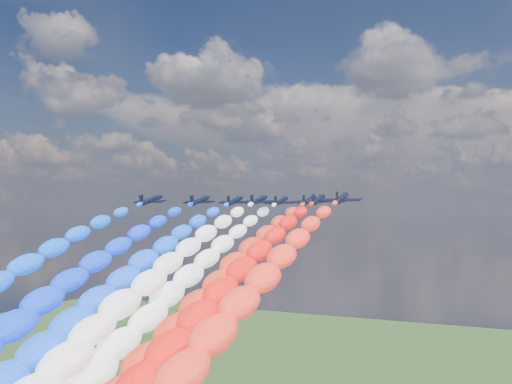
% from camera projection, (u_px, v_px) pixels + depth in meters
% --- Properties ---
extents(jet_0, '(8.62, 11.74, 4.92)m').
position_uv_depth(jet_0, '(151.00, 200.00, 150.80)').
color(jet_0, black).
extents(jet_1, '(8.70, 11.80, 4.92)m').
position_uv_depth(jet_1, '(200.00, 201.00, 156.57)').
color(jet_1, black).
extents(trail_1, '(6.89, 99.55, 45.65)m').
position_uv_depth(trail_1, '(56.00, 307.00, 109.94)').
color(trail_1, '#0B31DC').
extents(jet_2, '(9.13, 12.10, 4.92)m').
position_uv_depth(jet_2, '(235.00, 201.00, 160.48)').
color(jet_2, black).
extents(trail_2, '(6.89, 99.55, 45.65)m').
position_uv_depth(trail_2, '(110.00, 304.00, 113.85)').
color(trail_2, blue).
extents(jet_3, '(8.57, 11.71, 4.92)m').
position_uv_depth(jet_3, '(259.00, 200.00, 152.91)').
color(jet_3, black).
extents(trail_3, '(6.89, 99.55, 45.65)m').
position_uv_depth(trail_3, '(136.00, 310.00, 106.28)').
color(trail_3, white).
extents(jet_4, '(8.87, 11.92, 4.92)m').
position_uv_depth(jet_4, '(281.00, 201.00, 164.48)').
color(jet_4, black).
extents(trail_4, '(6.89, 99.55, 45.65)m').
position_uv_depth(trail_4, '(179.00, 301.00, 117.85)').
color(trail_4, white).
extents(jet_5, '(8.67, 11.78, 4.92)m').
position_uv_depth(jet_5, '(309.00, 200.00, 152.99)').
color(jet_5, black).
extents(trail_5, '(6.89, 99.55, 45.65)m').
position_uv_depth(trail_5, '(208.00, 310.00, 106.36)').
color(trail_5, red).
extents(jet_6, '(9.26, 12.19, 4.92)m').
position_uv_depth(jet_6, '(319.00, 199.00, 141.49)').
color(jet_6, black).
extents(trail_6, '(6.89, 99.55, 45.65)m').
position_uv_depth(trail_6, '(210.00, 322.00, 94.86)').
color(trail_6, red).
extents(jet_7, '(9.21, 12.16, 4.92)m').
position_uv_depth(jet_7, '(342.00, 198.00, 127.77)').
color(jet_7, black).
extents(trail_7, '(6.89, 99.55, 45.65)m').
position_uv_depth(trail_7, '(229.00, 341.00, 81.14)').
color(trail_7, '#F83021').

